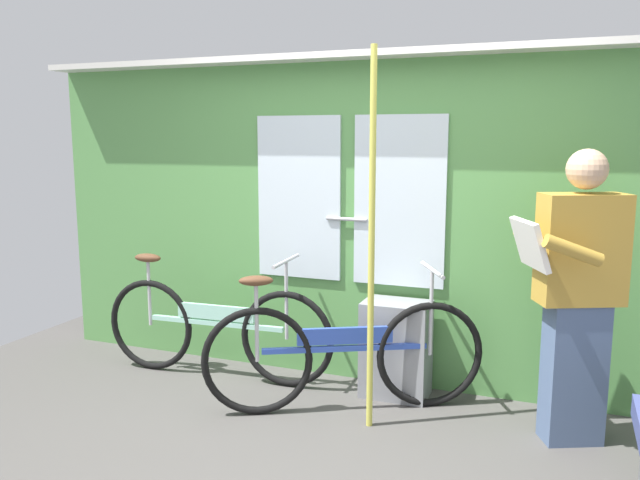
# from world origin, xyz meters

# --- Properties ---
(ground_plane) EXTENTS (5.95, 3.92, 0.04)m
(ground_plane) POSITION_xyz_m (0.00, 0.00, -0.02)
(ground_plane) COLOR #474442
(train_door_wall) EXTENTS (4.95, 0.28, 2.16)m
(train_door_wall) POSITION_xyz_m (-0.01, 1.15, 1.13)
(train_door_wall) COLOR #56934C
(train_door_wall) RESTS_ON ground_plane
(bicycle_near_door) EXTENTS (1.53, 0.86, 0.87)m
(bicycle_near_door) POSITION_xyz_m (-0.05, 0.60, 0.36)
(bicycle_near_door) COLOR black
(bicycle_near_door) RESTS_ON ground_plane
(bicycle_leaning_behind) EXTENTS (1.68, 0.44, 0.86)m
(bicycle_leaning_behind) POSITION_xyz_m (-1.04, 0.79, 0.35)
(bicycle_leaning_behind) COLOR black
(bicycle_leaning_behind) RESTS_ON ground_plane
(passenger_reading_newspaper) EXTENTS (0.61, 0.55, 1.58)m
(passenger_reading_newspaper) POSITION_xyz_m (1.23, 0.67, 0.83)
(passenger_reading_newspaper) COLOR slate
(passenger_reading_newspaper) RESTS_ON ground_plane
(trash_bin_by_wall) EXTENTS (0.42, 0.28, 0.62)m
(trash_bin_by_wall) POSITION_xyz_m (0.19, 0.94, 0.31)
(trash_bin_by_wall) COLOR gray
(trash_bin_by_wall) RESTS_ON ground_plane
(handrail_pole) EXTENTS (0.04, 0.04, 2.12)m
(handrail_pole) POSITION_xyz_m (0.16, 0.46, 1.06)
(handrail_pole) COLOR #C6C14C
(handrail_pole) RESTS_ON ground_plane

